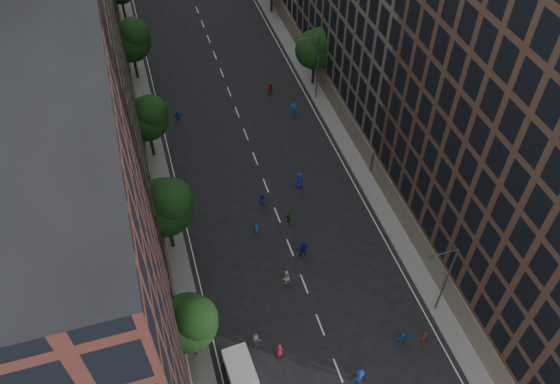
{
  "coord_description": "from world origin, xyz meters",
  "views": [
    {
      "loc": [
        -10.51,
        -8.99,
        43.82
      ],
      "look_at": [
        0.69,
        28.32,
        2.0
      ],
      "focal_mm": 35.0,
      "sensor_mm": 36.0,
      "label": 1
    }
  ],
  "objects": [
    {
      "name": "skater_11",
      "position": [
        0.93,
        21.31,
        0.89
      ],
      "size": [
        1.68,
        0.62,
        1.78
      ],
      "primitive_type": "imported",
      "rotation": [
        0.0,
        0.0,
        3.2
      ],
      "color": "navy",
      "rests_on": "ground"
    },
    {
      "name": "skater_5",
      "position": [
        6.14,
        9.75,
        0.78
      ],
      "size": [
        1.48,
        0.55,
        1.56
      ],
      "primitive_type": "imported",
      "rotation": [
        0.0,
        0.0,
        3.08
      ],
      "color": "#1451A9",
      "rests_on": "ground"
    },
    {
      "name": "skater_16",
      "position": [
        -7.44,
        44.88,
        0.94
      ],
      "size": [
        1.18,
        0.69,
        1.89
      ],
      "primitive_type": "imported",
      "rotation": [
        0.0,
        0.0,
        2.92
      ],
      "color": "navy",
      "rests_on": "ground"
    },
    {
      "name": "skater_14",
      "position": [
        -1.22,
        28.88,
        0.77
      ],
      "size": [
        0.85,
        0.72,
        1.54
      ],
      "primitive_type": "imported",
      "rotation": [
        0.0,
        0.0,
        2.94
      ],
      "color": "#1434A3",
      "rests_on": "ground"
    },
    {
      "name": "tree_left_3",
      "position": [
        -11.02,
        39.85,
        5.82
      ],
      "size": [
        5.0,
        5.0,
        8.58
      ],
      "color": "black",
      "rests_on": "ground"
    },
    {
      "name": "bldg_left_b",
      "position": [
        -19.0,
        35.0,
        17.0
      ],
      "size": [
        14.0,
        26.0,
        34.0
      ],
      "primitive_type": "cube",
      "color": "#937D60",
      "rests_on": "ground"
    },
    {
      "name": "skater_6",
      "position": [
        -4.34,
        11.8,
        0.79
      ],
      "size": [
        0.9,
        0.75,
        1.58
      ],
      "primitive_type": "imported",
      "rotation": [
        0.0,
        0.0,
        2.76
      ],
      "color": "maroon",
      "rests_on": "ground"
    },
    {
      "name": "cargo_van",
      "position": [
        -7.95,
        10.17,
        1.33
      ],
      "size": [
        2.52,
        4.88,
        2.53
      ],
      "rotation": [
        0.0,
        0.0,
        0.06
      ],
      "color": "silver",
      "rests_on": "ground"
    },
    {
      "name": "sidewalk_left",
      "position": [
        -12.0,
        47.5,
        0.07
      ],
      "size": [
        4.0,
        105.0,
        0.15
      ],
      "primitive_type": "cube",
      "color": "slate",
      "rests_on": "ground"
    },
    {
      "name": "tree_right_a",
      "position": [
        11.38,
        47.85,
        5.63
      ],
      "size": [
        5.0,
        5.0,
        8.39
      ],
      "color": "black",
      "rests_on": "ground"
    },
    {
      "name": "skater_17",
      "position": [
        5.12,
        47.44,
        0.77
      ],
      "size": [
        1.48,
        0.68,
        1.54
      ],
      "primitive_type": "imported",
      "rotation": [
        0.0,
        0.0,
        3.3
      ],
      "color": "maroon",
      "rests_on": "ground"
    },
    {
      "name": "tree_left_1",
      "position": [
        -11.02,
        13.86,
        5.55
      ],
      "size": [
        4.8,
        4.8,
        8.21
      ],
      "color": "black",
      "rests_on": "ground"
    },
    {
      "name": "tree_left_2",
      "position": [
        -10.99,
        25.83,
        6.36
      ],
      "size": [
        5.6,
        5.6,
        9.45
      ],
      "color": "black",
      "rests_on": "ground"
    },
    {
      "name": "skater_3",
      "position": [
        1.28,
        7.66,
        0.91
      ],
      "size": [
        1.33,
        1.0,
        1.82
      ],
      "primitive_type": "imported",
      "rotation": [
        0.0,
        0.0,
        3.44
      ],
      "color": "#13309F",
      "rests_on": "ground"
    },
    {
      "name": "sidewalk_right",
      "position": [
        12.0,
        47.5,
        0.07
      ],
      "size": [
        4.0,
        105.0,
        0.15
      ],
      "primitive_type": "cube",
      "color": "slate",
      "rests_on": "ground"
    },
    {
      "name": "skater_8",
      "position": [
        -1.63,
        18.61,
        0.88
      ],
      "size": [
        1.03,
        0.91,
        1.76
      ],
      "primitive_type": "imported",
      "rotation": [
        0.0,
        0.0,
        3.47
      ],
      "color": "silver",
      "rests_on": "ground"
    },
    {
      "name": "streetlamp_near",
      "position": [
        10.37,
        12.0,
        5.17
      ],
      "size": [
        2.64,
        0.22,
        9.06
      ],
      "color": "#595B60",
      "rests_on": "ground"
    },
    {
      "name": "skater_9",
      "position": [
        -6.05,
        13.27,
        0.8
      ],
      "size": [
        1.12,
        0.76,
        1.6
      ],
      "primitive_type": "imported",
      "rotation": [
        0.0,
        0.0,
        2.97
      ],
      "color": "#3B3C40",
      "rests_on": "ground"
    },
    {
      "name": "ground",
      "position": [
        0.0,
        40.0,
        0.0
      ],
      "size": [
        240.0,
        240.0,
        0.0
      ],
      "primitive_type": "plane",
      "color": "black",
      "rests_on": "ground"
    },
    {
      "name": "streetlamp_far",
      "position": [
        10.37,
        45.0,
        5.17
      ],
      "size": [
        2.64,
        0.22,
        9.06
      ],
      "color": "#595B60",
      "rests_on": "ground"
    },
    {
      "name": "skater_10",
      "position": [
        0.9,
        25.8,
        0.77
      ],
      "size": [
        0.97,
        0.62,
        1.53
      ],
      "primitive_type": "imported",
      "rotation": [
        0.0,
        0.0,
        3.44
      ],
      "color": "#1C6029",
      "rests_on": "ground"
    },
    {
      "name": "skater_13",
      "position": [
        -2.78,
        25.1,
        0.76
      ],
      "size": [
        0.65,
        0.54,
        1.51
      ],
      "primitive_type": "imported",
      "rotation": [
        0.0,
        0.0,
        2.76
      ],
      "color": "blue",
      "rests_on": "ground"
    },
    {
      "name": "skater_12",
      "position": [
        3.51,
        30.36,
        0.92
      ],
      "size": [
        1.03,
        0.82,
        1.84
      ],
      "primitive_type": "imported",
      "rotation": [
        0.0,
        0.0,
        3.44
      ],
      "color": "#162BB8",
      "rests_on": "ground"
    },
    {
      "name": "bldg_left_a",
      "position": [
        -19.0,
        11.0,
        15.0
      ],
      "size": [
        14.0,
        22.0,
        30.0
      ],
      "primitive_type": "cube",
      "color": "#562821",
      "rests_on": "ground"
    },
    {
      "name": "skater_15",
      "position": [
        6.56,
        42.13,
        0.94
      ],
      "size": [
        1.3,
        0.85,
        1.88
      ],
      "primitive_type": "imported",
      "rotation": [
        0.0,
        0.0,
        3.27
      ],
      "color": "#154AAF",
      "rests_on": "ground"
    },
    {
      "name": "skater_7",
      "position": [
        8.02,
        9.36,
        0.76
      ],
      "size": [
        0.63,
        0.5,
        1.52
      ],
      "primitive_type": "imported",
      "rotation": [
        0.0,
        0.0,
        3.42
      ],
      "color": "maroon",
      "rests_on": "ground"
    },
    {
      "name": "tree_left_4",
      "position": [
        -11.0,
        55.84,
        6.1
      ],
      "size": [
        5.4,
        5.4,
        9.08
      ],
      "color": "black",
      "rests_on": "ground"
    }
  ]
}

